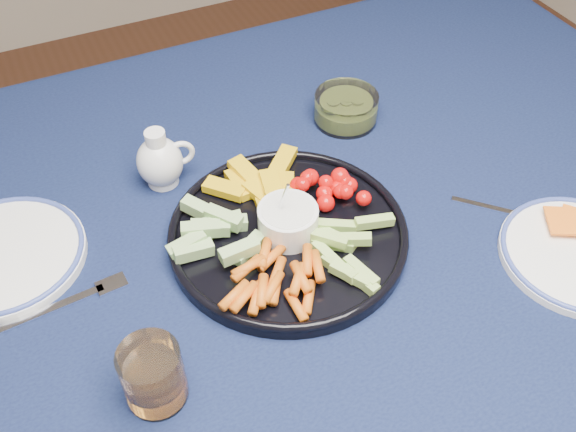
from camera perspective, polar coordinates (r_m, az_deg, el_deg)
name	(u,v)px	position (r m, az deg, el deg)	size (l,w,h in m)	color
dining_table	(236,294)	(0.94, -4.64, -6.91)	(1.67, 1.07, 0.75)	#482718
crudite_platter	(286,231)	(0.87, -0.14, -1.31)	(0.33, 0.33, 0.10)	black
creamer_pitcher	(161,161)	(0.96, -11.26, 4.82)	(0.09, 0.07, 0.09)	white
pickle_bowl	(346,109)	(1.07, 5.16, 9.44)	(0.10, 0.10, 0.05)	white
juice_tumbler	(154,378)	(0.73, -11.84, -13.89)	(0.07, 0.07, 0.08)	white
fork_left	(68,302)	(0.86, -18.94, -7.27)	(0.18, 0.03, 0.00)	silver
fork_right	(511,213)	(0.97, 19.23, 0.27)	(0.11, 0.11, 0.00)	silver
side_plate_extra	(4,255)	(0.93, -23.91, -3.20)	(0.21, 0.21, 0.02)	white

